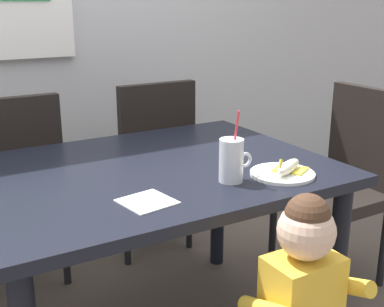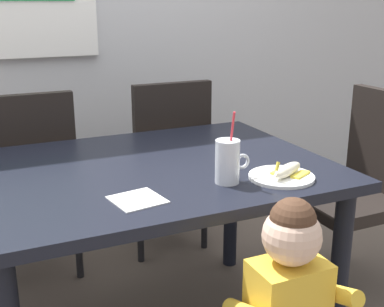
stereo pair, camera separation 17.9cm
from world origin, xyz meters
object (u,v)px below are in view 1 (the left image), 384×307
object	(u,v)px
milk_cup	(231,163)
snack_plate	(282,174)
peeled_banana	(289,167)
dining_chair_far	(345,175)
paper_napkin	(147,202)
dining_chair_right	(149,157)
dining_table	(151,192)
toddler_standing	(302,292)
dining_chair_left	(13,182)

from	to	relation	value
milk_cup	snack_plate	distance (m)	0.21
milk_cup	peeled_banana	size ratio (longest dim) A/B	1.43
snack_plate	dining_chair_far	bearing A→B (deg)	25.57
milk_cup	paper_napkin	world-z (taller)	milk_cup
dining_chair_far	snack_plate	bearing A→B (deg)	-64.43
dining_chair_far	peeled_banana	world-z (taller)	dining_chair_far
paper_napkin	snack_plate	bearing A→B (deg)	-2.03
dining_chair_far	paper_napkin	world-z (taller)	dining_chair_far
dining_chair_far	dining_chair_right	bearing A→B (deg)	-136.75
dining_table	dining_chair_right	size ratio (longest dim) A/B	1.37
toddler_standing	dining_chair_far	bearing A→B (deg)	37.13
toddler_standing	paper_napkin	bearing A→B (deg)	133.67
peeled_banana	dining_chair_right	bearing A→B (deg)	91.73
dining_chair_right	toddler_standing	distance (m)	1.41
snack_plate	toddler_standing	bearing A→B (deg)	-119.50
toddler_standing	dining_chair_right	bearing A→B (deg)	83.01
dining_chair_right	peeled_banana	xyz separation A→B (m)	(0.03, -1.08, 0.25)
dining_chair_left	milk_cup	xyz separation A→B (m)	(0.54, -1.00, 0.28)
milk_cup	peeled_banana	bearing A→B (deg)	-14.99
milk_cup	dining_table	bearing A→B (deg)	121.51
dining_chair_left	snack_plate	xyz separation A→B (m)	(0.73, -1.04, 0.22)
dining_table	snack_plate	bearing A→B (deg)	-41.68
milk_cup	toddler_standing	bearing A→B (deg)	-89.53
toddler_standing	snack_plate	world-z (taller)	toddler_standing
dining_table	paper_napkin	distance (m)	0.36
dining_chair_far	peeled_banana	xyz separation A→B (m)	(-0.67, -0.34, 0.25)
dining_chair_left	snack_plate	bearing A→B (deg)	125.06
toddler_standing	paper_napkin	size ratio (longest dim) A/B	5.59
dining_chair_left	dining_chair_right	bearing A→B (deg)	-178.01
dining_chair_left	paper_napkin	distance (m)	1.07
milk_cup	snack_plate	world-z (taller)	milk_cup
snack_plate	peeled_banana	bearing A→B (deg)	-36.69
toddler_standing	dining_table	bearing A→B (deg)	104.90
dining_table	milk_cup	distance (m)	0.37
toddler_standing	paper_napkin	world-z (taller)	toddler_standing
dining_chair_left	paper_napkin	bearing A→B (deg)	101.55
dining_table	dining_chair_left	xyz separation A→B (m)	(-0.37, 0.72, -0.12)
dining_chair_left	milk_cup	bearing A→B (deg)	118.42
dining_chair_far	toddler_standing	world-z (taller)	dining_chair_far
dining_chair_left	toddler_standing	bearing A→B (deg)	111.59
dining_table	peeled_banana	xyz separation A→B (m)	(0.38, -0.34, 0.13)
dining_chair_right	paper_napkin	size ratio (longest dim) A/B	6.40
toddler_standing	peeled_banana	distance (m)	0.46
milk_cup	paper_napkin	bearing A→B (deg)	-175.73
dining_chair_left	dining_chair_right	xyz separation A→B (m)	(0.72, 0.02, 0.00)
dining_table	peeled_banana	distance (m)	0.52
dining_chair_right	peeled_banana	bearing A→B (deg)	91.73
toddler_standing	snack_plate	xyz separation A→B (m)	(0.19, 0.33, 0.24)
peeled_banana	paper_napkin	distance (m)	0.54
dining_chair_left	dining_chair_right	distance (m)	0.72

